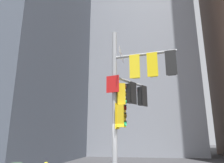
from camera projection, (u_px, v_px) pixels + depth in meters
building_tower_left at (4, 19)px, 23.63m from camera, size 17.05×17.05×29.38m
building_mid_block at (138, 16)px, 33.50m from camera, size 13.65×13.65×40.98m
signal_pole_assembly at (132, 90)px, 10.11m from camera, size 3.29×3.06×7.04m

